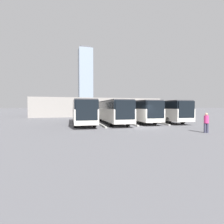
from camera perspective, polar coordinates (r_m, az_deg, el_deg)
ground_plane at (r=20.04m, az=10.31°, el=-4.94°), size 600.00×600.00×0.00m
bus_0 at (r=28.22m, az=15.89°, el=0.55°), size 3.16×12.26×3.15m
curb_divider_0 at (r=25.71m, az=14.16°, el=-3.33°), size 0.64×7.08×0.15m
bus_1 at (r=26.50m, az=8.09°, el=0.53°), size 3.16×12.26×3.15m
curb_divider_1 at (r=24.14m, az=5.44°, el=-3.61°), size 0.64×7.08×0.15m
bus_2 at (r=24.37m, az=0.04°, el=0.44°), size 3.16×12.26×3.15m
curb_divider_2 at (r=22.22m, az=-3.69°, el=-4.07°), size 0.64×7.08×0.15m
bus_3 at (r=23.51m, az=-9.54°, el=0.37°), size 3.16×12.26×3.15m
pedestrian at (r=17.59m, az=28.41°, el=-2.93°), size 0.48×0.48×1.78m
station_building at (r=46.46m, az=-5.38°, el=1.61°), size 30.77×16.01×4.40m
office_tower at (r=199.55m, az=-8.68°, el=10.73°), size 14.84×14.84×68.37m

